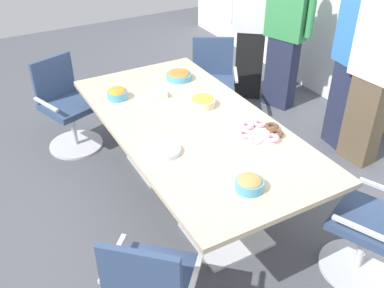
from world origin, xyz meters
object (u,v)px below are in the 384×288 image
at_px(office_chair_1, 376,231).
at_px(person_standing_3, 377,69).
at_px(conference_table, 192,136).
at_px(person_standing_2, 357,55).
at_px(snack_bowl_pretzels, 179,75).
at_px(snack_bowl_chips_orange, 117,93).
at_px(plate_stack, 164,150).
at_px(person_standing_0, 252,24).
at_px(person_standing_1, 286,31).
at_px(napkin_pile, 157,94).
at_px(snack_bowl_chips_yellow, 203,101).
at_px(office_chair_3, 67,109).
at_px(donut_platter, 261,132).
at_px(office_chair_2, 212,87).
at_px(snack_bowl_cookies, 250,183).

bearing_deg(office_chair_1, person_standing_3, 22.69).
bearing_deg(conference_table, person_standing_2, 89.98).
xyz_separation_m(person_standing_3, snack_bowl_pretzels, (-1.05, -1.42, -0.16)).
distance_m(person_standing_2, snack_bowl_pretzels, 1.66).
xyz_separation_m(snack_bowl_chips_orange, plate_stack, (0.95, -0.01, -0.03)).
height_order(person_standing_0, person_standing_1, person_standing_1).
relative_size(person_standing_3, snack_bowl_pretzels, 7.55).
height_order(conference_table, snack_bowl_pretzels, snack_bowl_pretzels).
relative_size(conference_table, napkin_pile, 16.57).
bearing_deg(snack_bowl_pretzels, office_chair_1, 10.41).
bearing_deg(person_standing_2, snack_bowl_pretzels, 68.88).
xyz_separation_m(person_standing_2, plate_stack, (0.26, -2.12, -0.20)).
height_order(conference_table, person_standing_2, person_standing_2).
relative_size(person_standing_2, snack_bowl_chips_yellow, 8.64).
bearing_deg(plate_stack, person_standing_2, 97.09).
bearing_deg(person_standing_1, plate_stack, 100.53).
distance_m(office_chair_1, office_chair_3, 3.00).
xyz_separation_m(conference_table, office_chair_1, (1.34, 0.68, -0.22)).
bearing_deg(snack_bowl_chips_orange, napkin_pile, 64.88).
relative_size(office_chair_1, person_standing_1, 0.52).
bearing_deg(person_standing_0, office_chair_1, 110.98).
bearing_deg(office_chair_3, napkin_pile, 108.28).
height_order(office_chair_1, person_standing_1, person_standing_1).
distance_m(snack_bowl_chips_yellow, snack_bowl_pretzels, 0.57).
height_order(person_standing_0, snack_bowl_pretzels, person_standing_0).
relative_size(person_standing_2, snack_bowl_pretzels, 7.69).
bearing_deg(donut_platter, conference_table, -137.44).
bearing_deg(snack_bowl_chips_yellow, plate_stack, -51.49).
xyz_separation_m(person_standing_2, person_standing_3, (0.27, -0.04, -0.02)).
relative_size(snack_bowl_chips_orange, snack_bowl_pretzels, 0.75).
height_order(office_chair_3, donut_platter, office_chair_3).
xyz_separation_m(person_standing_0, napkin_pile, (0.84, -1.61, -0.12)).
bearing_deg(napkin_pile, person_standing_1, 104.40).
xyz_separation_m(person_standing_2, napkin_pile, (-0.54, -1.80, -0.19)).
xyz_separation_m(snack_bowl_pretzels, napkin_pile, (0.23, -0.34, -0.01)).
xyz_separation_m(office_chair_1, office_chair_3, (-2.68, -1.35, 0.00)).
xyz_separation_m(office_chair_2, office_chair_3, (-0.27, -1.52, 0.00)).
xyz_separation_m(office_chair_1, person_standing_0, (-2.72, 0.88, 0.50)).
distance_m(snack_bowl_chips_orange, donut_platter, 1.31).
height_order(person_standing_2, snack_bowl_cookies, person_standing_2).
relative_size(office_chair_2, snack_bowl_chips_orange, 5.07).
relative_size(office_chair_2, person_standing_2, 0.49).
bearing_deg(office_chair_1, snack_bowl_chips_yellow, 83.23).
xyz_separation_m(office_chair_1, snack_bowl_pretzels, (-2.11, -0.39, 0.38)).
bearing_deg(person_standing_0, snack_bowl_chips_yellow, 80.11).
distance_m(person_standing_2, person_standing_3, 0.28).
bearing_deg(napkin_pile, snack_bowl_pretzels, 124.08).
distance_m(person_standing_1, person_standing_2, 1.00).
distance_m(office_chair_2, snack_bowl_cookies, 2.22).
relative_size(conference_table, office_chair_2, 2.64).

